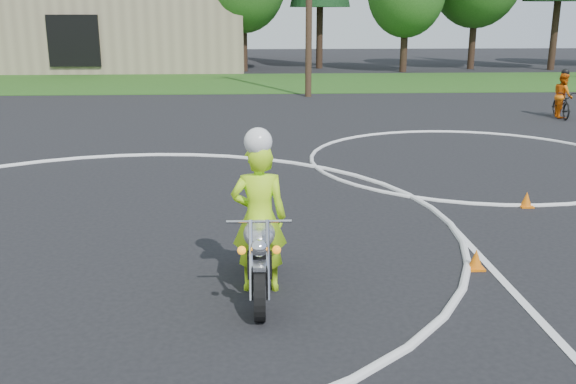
{
  "coord_description": "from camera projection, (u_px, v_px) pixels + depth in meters",
  "views": [
    {
      "loc": [
        2.57,
        -7.54,
        3.6
      ],
      "look_at": [
        3.05,
        1.37,
        1.1
      ],
      "focal_mm": 40.0,
      "sensor_mm": 36.0,
      "label": 1
    }
  ],
  "objects": [
    {
      "name": "grass_strip",
      "position": [
        205.0,
        83.0,
        34.05
      ],
      "size": [
        120.0,
        10.0,
        0.02
      ],
      "primitive_type": "cube",
      "color": "#1E4714",
      "rests_on": "ground"
    },
    {
      "name": "rider_second_grp",
      "position": [
        562.0,
        100.0,
        22.66
      ],
      "size": [
        0.89,
        1.87,
        1.73
      ],
      "rotation": [
        0.0,
        0.0,
        -0.15
      ],
      "color": "black",
      "rests_on": "ground"
    },
    {
      "name": "traffic_cones",
      "position": [
        567.0,
        231.0,
        10.52
      ],
      "size": [
        14.4,
        12.03,
        0.3
      ],
      "color": "orange",
      "rests_on": "ground"
    },
    {
      "name": "rider_primary_grp",
      "position": [
        259.0,
        213.0,
        8.38
      ],
      "size": [
        0.74,
        0.49,
        2.21
      ],
      "rotation": [
        0.0,
        0.0,
        -0.01
      ],
      "color": "#BBFF1A",
      "rests_on": "ground"
    },
    {
      "name": "ground",
      "position": [
        53.0,
        308.0,
        8.09
      ],
      "size": [
        120.0,
        120.0,
        0.0
      ],
      "primitive_type": "plane",
      "color": "black",
      "rests_on": "ground"
    },
    {
      "name": "primary_motorcycle",
      "position": [
        260.0,
        252.0,
        8.38
      ],
      "size": [
        0.79,
        2.27,
        1.19
      ],
      "rotation": [
        0.0,
        0.0,
        -0.01
      ],
      "color": "black",
      "rests_on": "ground"
    },
    {
      "name": "course_markings",
      "position": [
        234.0,
        205.0,
        12.38
      ],
      "size": [
        19.05,
        19.05,
        0.12
      ],
      "color": "silver",
      "rests_on": "ground"
    }
  ]
}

